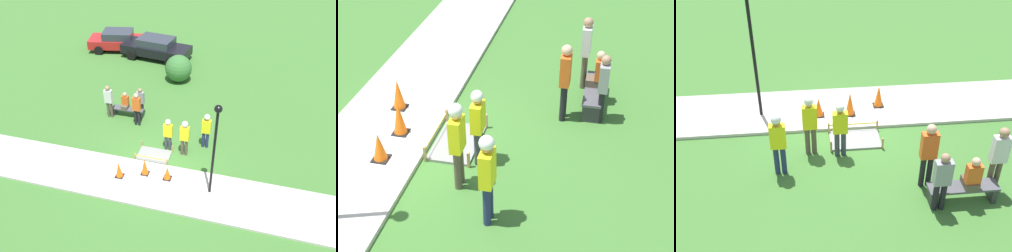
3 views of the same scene
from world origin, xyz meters
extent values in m
plane|color=#3D702D|center=(0.00, 0.00, 0.00)|extent=(60.00, 60.00, 0.00)
cube|color=#BCB7AD|center=(0.00, -1.22, 0.05)|extent=(28.00, 2.45, 0.10)
cube|color=gray|center=(-0.25, 0.56, 0.03)|extent=(1.47, 0.93, 0.06)
cube|color=tan|center=(-0.98, 0.09, 0.18)|extent=(0.05, 0.05, 0.36)
cube|color=tan|center=(0.49, 0.09, 0.18)|extent=(0.05, 0.05, 0.36)
cube|color=tan|center=(-0.98, 1.02, 0.18)|extent=(0.05, 0.05, 0.36)
cube|color=tan|center=(0.49, 1.02, 0.18)|extent=(0.05, 0.05, 0.36)
cube|color=yellow|center=(-0.25, 0.09, 0.27)|extent=(1.47, 0.00, 0.04)
cube|color=black|center=(-1.23, -1.16, 0.11)|extent=(0.34, 0.34, 0.02)
cone|color=orange|center=(-1.23, -1.16, 0.48)|extent=(0.29, 0.29, 0.70)
cube|color=black|center=(-0.25, -0.73, 0.11)|extent=(0.34, 0.34, 0.02)
cone|color=orange|center=(-0.25, -0.73, 0.50)|extent=(0.29, 0.29, 0.76)
cube|color=black|center=(0.74, -0.77, 0.11)|extent=(0.34, 0.34, 0.02)
cone|color=orange|center=(0.74, -0.77, 0.42)|extent=(0.29, 0.29, 0.59)
cube|color=#2D2D33|center=(-3.26, 3.29, 0.21)|extent=(0.12, 0.40, 0.41)
cube|color=#2D2D33|center=(-1.76, 3.29, 0.21)|extent=(0.12, 0.40, 0.41)
cube|color=#4C4C51|center=(-2.51, 3.29, 0.44)|extent=(1.70, 0.44, 0.06)
cube|color=brown|center=(-2.66, 3.29, 0.56)|extent=(0.34, 0.44, 0.18)
cube|color=#E55B1E|center=(-2.66, 3.37, 0.90)|extent=(0.36, 0.20, 0.50)
sphere|color=tan|center=(-2.66, 3.37, 1.26)|extent=(0.21, 0.21, 0.21)
cylinder|color=brown|center=(0.96, 1.00, 0.43)|extent=(0.14, 0.14, 0.85)
cylinder|color=brown|center=(1.14, 1.00, 0.43)|extent=(0.14, 0.14, 0.85)
cube|color=yellow|center=(1.05, 1.00, 1.19)|extent=(0.40, 0.22, 0.67)
sphere|color=tan|center=(1.05, 1.00, 1.64)|extent=(0.23, 0.23, 0.23)
sphere|color=white|center=(1.05, 1.00, 1.71)|extent=(0.27, 0.27, 0.27)
cylinder|color=navy|center=(1.78, 1.78, 0.42)|extent=(0.14, 0.14, 0.85)
cylinder|color=navy|center=(1.96, 1.78, 0.42)|extent=(0.14, 0.14, 0.85)
cube|color=yellow|center=(1.87, 1.78, 1.18)|extent=(0.40, 0.22, 0.67)
sphere|color=#A37A5B|center=(1.87, 1.78, 1.63)|extent=(0.23, 0.23, 0.23)
sphere|color=white|center=(1.87, 1.78, 1.70)|extent=(0.26, 0.26, 0.26)
cylinder|color=#383D47|center=(0.15, 1.18, 0.39)|extent=(0.14, 0.14, 0.77)
cylinder|color=#383D47|center=(0.33, 1.18, 0.39)|extent=(0.14, 0.14, 0.77)
cube|color=yellow|center=(0.24, 1.18, 1.08)|extent=(0.40, 0.22, 0.61)
sphere|color=#A37A5B|center=(0.24, 1.18, 1.49)|extent=(0.21, 0.21, 0.21)
sphere|color=white|center=(0.24, 1.18, 1.55)|extent=(0.24, 0.24, 0.24)
cylinder|color=black|center=(-1.86, 2.65, 0.45)|extent=(0.14, 0.14, 0.90)
cylinder|color=black|center=(-1.68, 2.65, 0.45)|extent=(0.14, 0.14, 0.90)
cube|color=#E55B1E|center=(-1.77, 2.65, 1.25)|extent=(0.40, 0.22, 0.71)
sphere|color=tan|center=(-1.77, 2.65, 1.73)|extent=(0.24, 0.24, 0.24)
cylinder|color=brown|center=(-3.49, 2.96, 0.45)|extent=(0.14, 0.14, 0.90)
cylinder|color=brown|center=(-3.31, 2.96, 0.45)|extent=(0.14, 0.14, 0.90)
cube|color=silver|center=(-3.40, 2.96, 1.26)|extent=(0.40, 0.22, 0.71)
sphere|color=#A37A5B|center=(-3.40, 2.96, 1.74)|extent=(0.24, 0.24, 0.24)
cylinder|color=black|center=(-1.95, 3.50, 0.40)|extent=(0.14, 0.14, 0.80)
cylinder|color=black|center=(-1.77, 3.50, 0.40)|extent=(0.14, 0.14, 0.80)
cube|color=gray|center=(-1.86, 3.50, 1.12)|extent=(0.40, 0.22, 0.63)
sphere|color=#A37A5B|center=(-1.86, 3.50, 1.54)|extent=(0.22, 0.22, 0.22)
camera|label=1|loc=(3.28, -10.14, 9.92)|focal=35.00mm
camera|label=2|loc=(8.36, 3.54, 6.52)|focal=55.00mm
camera|label=3|loc=(1.11, 10.45, 7.31)|focal=45.00mm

